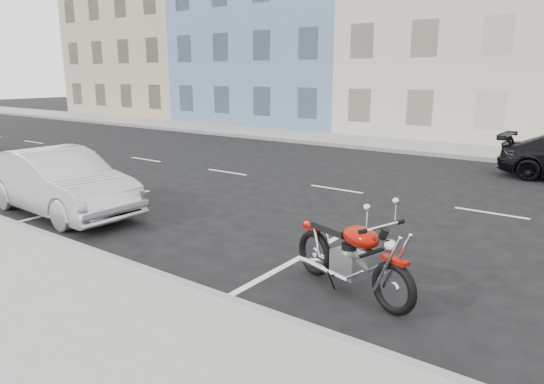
{
  "coord_description": "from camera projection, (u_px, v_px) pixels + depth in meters",
  "views": [
    {
      "loc": [
        4.26,
        -11.49,
        3.08
      ],
      "look_at": [
        -1.28,
        -3.96,
        0.8
      ],
      "focal_mm": 32.0,
      "sensor_mm": 36.0,
      "label": 1
    }
  ],
  "objects": [
    {
      "name": "motorcycle",
      "position": [
        396.0,
        277.0,
        6.25
      ],
      "size": [
        2.23,
        1.01,
        1.16
      ],
      "rotation": [
        0.0,
        0.0,
        -0.32
      ],
      "color": "black",
      "rests_on": "ground"
    },
    {
      "name": "sedan_silver",
      "position": [
        59.0,
        182.0,
        10.87
      ],
      "size": [
        4.44,
        1.69,
        1.45
      ],
      "primitive_type": "imported",
      "rotation": [
        0.0,
        0.0,
        1.53
      ],
      "color": "#AEB0B6",
      "rests_on": "ground"
    },
    {
      "name": "sidewalk_far",
      "position": [
        372.0,
        143.0,
        21.84
      ],
      "size": [
        80.0,
        3.4,
        0.15
      ],
      "primitive_type": "cube",
      "color": "gray",
      "rests_on": "ground"
    },
    {
      "name": "curb_near",
      "position": [
        29.0,
        230.0,
        9.55
      ],
      "size": [
        80.0,
        0.12,
        0.16
      ],
      "primitive_type": "cube",
      "color": "gray",
      "rests_on": "ground"
    },
    {
      "name": "bldg_cream",
      "position": [
        496.0,
        20.0,
        24.72
      ],
      "size": [
        12.0,
        12.0,
        11.5
      ],
      "primitive_type": "cube",
      "color": "beige",
      "rests_on": "ground"
    },
    {
      "name": "ground",
      "position": [
        406.0,
        200.0,
        12.17
      ],
      "size": [
        120.0,
        120.0,
        0.0
      ],
      "primitive_type": "plane",
      "color": "black",
      "rests_on": "ground"
    },
    {
      "name": "curb_far",
      "position": [
        355.0,
        147.0,
        20.51
      ],
      "size": [
        80.0,
        0.12,
        0.16
      ],
      "primitive_type": "cube",
      "color": "gray",
      "rests_on": "ground"
    },
    {
      "name": "bldg_far_west",
      "position": [
        173.0,
        36.0,
        38.48
      ],
      "size": [
        12.0,
        12.0,
        12.0
      ],
      "primitive_type": "cube",
      "color": "tan",
      "rests_on": "ground"
    },
    {
      "name": "bldg_blue",
      "position": [
        299.0,
        20.0,
        31.45
      ],
      "size": [
        12.0,
        12.0,
        13.0
      ],
      "primitive_type": "cube",
      "color": "slate",
      "rests_on": "ground"
    }
  ]
}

